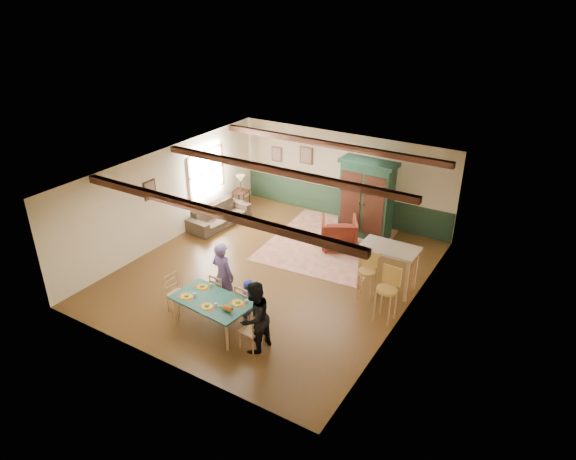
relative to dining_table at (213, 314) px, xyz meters
The scene contains 35 objects.
floor 2.66m from the dining_table, 93.92° to the left, with size 8.00×8.00×0.00m, color #462D13.
wall_back 6.71m from the dining_table, 91.55° to the left, with size 7.00×0.02×2.70m, color beige.
wall_left 4.63m from the dining_table, 144.46° to the left, with size 0.02×8.00×2.70m, color beige.
wall_right 4.35m from the dining_table, 38.37° to the left, with size 0.02×8.00×2.70m, color beige.
ceiling 3.53m from the dining_table, 93.92° to the left, with size 7.00×8.00×0.02m, color silver.
wainscot_back 6.61m from the dining_table, 91.56° to the left, with size 6.95×0.03×0.90m, color #1C3322.
ceiling_beam_front 2.29m from the dining_table, 118.71° to the left, with size 6.95×0.16×0.16m, color black.
ceiling_beam_mid 3.78m from the dining_table, 93.40° to the left, with size 6.95×0.16×0.16m, color black.
ceiling_beam_back 6.07m from the dining_table, 91.83° to the left, with size 6.95×0.16×0.16m, color black.
window_left 5.79m from the dining_table, 130.14° to the left, with size 0.06×1.60×1.30m, color white, non-canonical shape.
picture_left_wall 4.40m from the dining_table, 150.94° to the left, with size 0.04×0.42×0.52m, color gray, non-canonical shape.
picture_back_a 6.92m from the dining_table, 102.64° to the left, with size 0.45×0.04×0.55m, color gray, non-canonical shape.
picture_back_b 7.20m from the dining_table, 111.35° to the left, with size 0.38×0.04×0.48m, color gray, non-canonical shape.
dining_table is the anchor object (origin of this frame).
dining_chair_far_left 0.78m from the dining_table, 113.84° to the left, with size 0.40×0.41×0.89m, color tan, non-canonical shape.
dining_chair_far_right 0.78m from the dining_table, 55.73° to the left, with size 0.40×0.41×0.89m, color tan, non-canonical shape.
dining_chair_end_left 1.09m from the dining_table, behind, with size 0.40×0.41×0.89m, color tan, non-canonical shape.
dining_chair_end_right 1.09m from the dining_table, ahead, with size 0.40×0.41×0.89m, color tan, non-canonical shape.
person_man 0.96m from the dining_table, 111.35° to the left, with size 0.59×0.39×1.62m, color #654F87.
person_woman 1.25m from the dining_table, ahead, with size 0.76×0.59×1.55m, color black.
person_child 0.85m from the dining_table, 58.22° to the left, with size 0.46×0.30×0.95m, color navy.
cat 0.68m from the dining_table, 15.52° to the right, with size 0.34×0.13×0.17m, color orange, non-canonical shape.
place_setting_near_left 0.70m from the dining_table, 160.77° to the right, with size 0.38×0.28×0.11m, color gold, non-canonical shape.
place_setting_near_center 0.48m from the dining_table, 73.41° to the right, with size 0.38×0.28×0.11m, color gold, non-canonical shape.
place_setting_far_left 0.70m from the dining_table, 150.34° to the left, with size 0.38×0.28×0.11m, color gold, non-canonical shape.
place_setting_far_right 0.70m from the dining_table, 19.23° to the left, with size 0.38×0.28×0.11m, color gold, non-canonical shape.
area_rug 4.78m from the dining_table, 86.34° to the left, with size 3.15×3.74×0.01m, color beige.
armoire 5.93m from the dining_table, 80.57° to the left, with size 1.62×0.65×2.28m, color #153525.
armchair 4.77m from the dining_table, 82.12° to the left, with size 0.94×0.97×0.88m, color #42120D.
sofa 5.21m from the dining_table, 126.78° to the left, with size 2.10×0.82×0.61m, color #362C22.
end_table 6.48m from the dining_table, 120.70° to the left, with size 0.47×0.47×0.58m, color black, non-canonical shape.
table_lamp 6.50m from the dining_table, 120.70° to the left, with size 0.29×0.29×0.53m, color beige, non-canonical shape.
counter_table 4.29m from the dining_table, 52.92° to the left, with size 1.36×0.79×1.13m, color #C4B699, non-canonical shape.
bar_stool_left 3.62m from the dining_table, 50.05° to the left, with size 0.41×0.45×1.15m, color tan, non-canonical shape.
bar_stool_right 3.75m from the dining_table, 35.63° to the left, with size 0.45×0.50×1.27m, color tan, non-canonical shape.
Camera 1 is at (6.24, -9.49, 6.82)m, focal length 32.00 mm.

